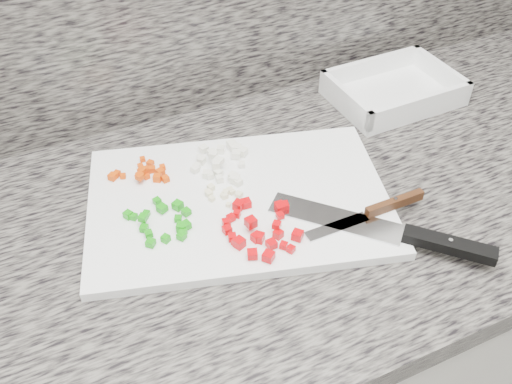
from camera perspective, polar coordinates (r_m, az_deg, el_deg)
cabinet at (r=1.24m, az=-2.24°, el=-18.22°), size 3.92×0.62×0.86m
countertop at (r=0.88m, az=-3.01°, el=-3.48°), size 3.96×0.64×0.04m
cutting_board at (r=0.88m, az=-1.74°, el=-0.92°), size 0.52×0.42×0.02m
carrot_pile at (r=0.92m, az=-11.19°, el=1.90°), size 0.09×0.07×0.02m
onion_pile at (r=0.93m, az=-3.36°, el=3.21°), size 0.10×0.12×0.02m
green_pepper_pile at (r=0.83m, az=-9.08°, el=-2.92°), size 0.09×0.10×0.02m
red_pepper_pile at (r=0.81m, az=0.30°, el=-3.69°), size 0.11×0.13×0.02m
garlic_pile at (r=0.87m, az=-3.44°, el=-0.13°), size 0.05×0.06×0.01m
chef_knife at (r=0.83m, az=15.02°, el=-4.21°), size 0.25×0.26×0.02m
paring_knife at (r=0.86m, az=12.33°, el=-1.68°), size 0.20×0.02×0.02m
tray at (r=1.14m, az=13.57°, el=9.75°), size 0.24×0.17×0.05m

